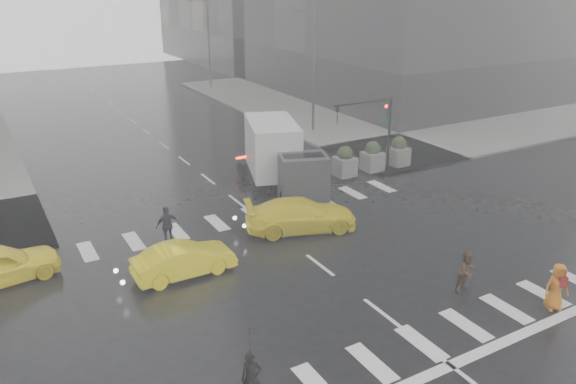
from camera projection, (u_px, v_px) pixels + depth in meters
ground at (320, 265)px, 22.93m from camera, size 120.00×120.00×0.00m
sidewalk_ne at (403, 119)px, 46.11m from camera, size 35.00×35.00×0.15m
road_markings at (320, 265)px, 22.93m from camera, size 18.00×48.00×0.01m
traffic_signal_pole at (377, 121)px, 32.43m from camera, size 4.45×0.42×4.50m
street_lamp_near at (312, 66)px, 40.75m from camera, size 2.15×0.22×9.00m
street_lamp_far at (207, 40)px, 56.93m from camera, size 2.15×0.22×9.00m
planter_west at (345, 162)px, 32.46m from camera, size 1.10×1.10×1.80m
planter_mid at (372, 157)px, 33.39m from camera, size 1.10×1.10×1.80m
planter_east at (398, 152)px, 34.32m from camera, size 1.10×1.10×1.80m
pedestrian_black at (250, 352)px, 15.02m from camera, size 1.21×1.22×2.43m
pedestrian_brown at (467, 271)px, 20.78m from camera, size 0.84×0.68×1.65m
pedestrian_orange at (557, 287)px, 19.64m from camera, size 1.02×0.88×1.76m
pedestrian_far_a at (168, 225)px, 24.47m from camera, size 1.05×0.64×1.78m
pedestrian_far_b at (303, 184)px, 29.73m from camera, size 1.10×0.87×1.49m
taxi_mid at (184, 260)px, 21.96m from camera, size 4.02×1.43×1.32m
taxi_rear at (301, 215)px, 25.87m from camera, size 4.96×3.41×1.49m
box_truck at (280, 155)px, 30.68m from camera, size 2.52×6.73×3.57m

